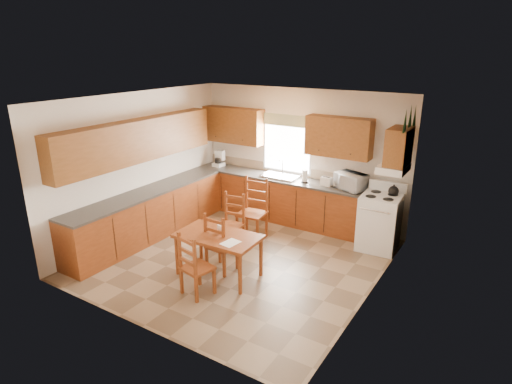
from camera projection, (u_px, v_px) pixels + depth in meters
The scene contains 35 objects.
floor at pixel (239, 258), 7.36m from camera, with size 4.50×4.50×0.00m, color #816A50.
ceiling at pixel (237, 99), 6.49m from camera, with size 4.50×4.50×0.00m, color #955F26.
wall_left at pixel (140, 165), 8.05m from camera, with size 4.50×4.50×0.00m, color silver.
wall_right at pixel (375, 210), 5.79m from camera, with size 4.50×4.50×0.00m, color silver.
wall_back at pixel (300, 156), 8.73m from camera, with size 4.50×4.50×0.00m, color silver.
wall_front at pixel (133, 232), 5.12m from camera, with size 4.50×4.50×0.00m, color silver.
lower_cab_back at pixel (276, 198), 8.97m from camera, with size 3.75×0.60×0.88m, color brown.
lower_cab_left at pixel (149, 215), 8.07m from camera, with size 0.60×3.60×0.88m, color brown.
counter_back at pixel (277, 177), 8.82m from camera, with size 3.75×0.63×0.04m, color #3D3834.
counter_left at pixel (147, 192), 7.93m from camera, with size 0.63×3.60×0.04m, color #3D3834.
backsplash at pixel (284, 169), 9.02m from camera, with size 3.75×0.01×0.18m, color tan.
upper_cab_back_left at pixel (233, 125), 9.21m from camera, with size 1.41×0.33×0.75m, color brown.
upper_cab_back_right at pixel (339, 137), 8.00m from camera, with size 1.25×0.33×0.75m, color brown.
upper_cab_left at pixel (138, 141), 7.69m from camera, with size 0.33×3.60×0.75m, color brown.
upper_cab_stove at pixel (399, 147), 7.03m from camera, with size 0.33×0.62×0.62m, color brown.
range_hood at pixel (393, 168), 7.17m from camera, with size 0.44×0.62×0.12m, color silver.
window_frame at pixel (287, 145), 8.79m from camera, with size 1.13×0.02×1.18m, color silver.
window_pane at pixel (287, 145), 8.79m from camera, with size 1.05×0.01×1.10m, color white.
window_valance at pixel (287, 121), 8.61m from camera, with size 1.19×0.01×0.24m, color #4E6937.
sink_basin at pixel (280, 176), 8.77m from camera, with size 0.75×0.45×0.04m, color silver.
pine_decal_a at pixel (405, 121), 6.55m from camera, with size 0.22×0.22×0.36m, color #113214.
pine_decal_b at pixel (411, 115), 6.79m from camera, with size 0.22×0.22×0.36m, color #113214.
pine_decal_c at pixel (415, 115), 7.06m from camera, with size 0.22×0.22×0.36m, color #113214.
stove at pixel (379, 223), 7.60m from camera, with size 0.66×0.68×0.98m, color silver.
coffeemaker at pixel (218, 159), 9.54m from camera, with size 0.19×0.22×0.32m, color silver.
paper_towel at pixel (305, 176), 8.41m from camera, with size 0.11×0.11×0.25m, color white.
toaster at pixel (326, 181), 8.21m from camera, with size 0.20×0.13×0.17m, color silver.
microwave at pixel (351, 181), 7.97m from camera, with size 0.52×0.37×0.31m, color silver.
dining_table at pixel (219, 255), 6.72m from camera, with size 1.30×0.74×0.69m, color brown.
chair_near_left at pixel (197, 264), 6.16m from camera, with size 0.41×0.39×0.97m, color brown.
chair_near_right at pixel (222, 242), 6.83m from camera, with size 0.42×0.40×1.00m, color brown.
chair_far_left at pixel (230, 222), 7.60m from camera, with size 0.42×0.40×0.99m, color brown.
chair_far_right at pixel (252, 210), 7.96m from camera, with size 0.48×0.46×1.15m, color brown.
table_paper at pixel (231, 243), 6.34m from camera, with size 0.21×0.28×0.00m, color white.
table_card at pixel (219, 229), 6.70m from camera, with size 0.09×0.02×0.11m, color white.
Camera 1 is at (3.75, -5.44, 3.44)m, focal length 30.00 mm.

